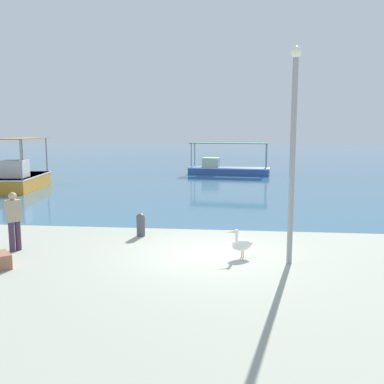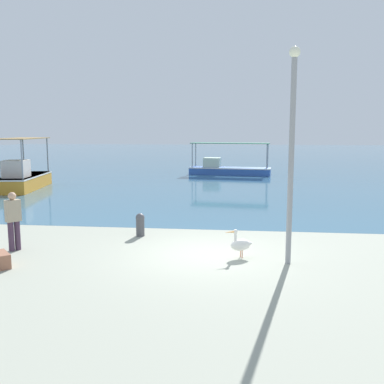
{
  "view_description": "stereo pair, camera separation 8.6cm",
  "coord_description": "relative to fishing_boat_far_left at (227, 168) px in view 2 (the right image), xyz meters",
  "views": [
    {
      "loc": [
        0.89,
        -11.49,
        3.42
      ],
      "look_at": [
        -0.95,
        5.71,
        0.92
      ],
      "focal_mm": 40.0,
      "sensor_mm": 36.0,
      "label": 1
    },
    {
      "loc": [
        0.97,
        -11.48,
        3.42
      ],
      "look_at": [
        -0.95,
        5.71,
        0.92
      ],
      "focal_mm": 40.0,
      "sensor_mm": 36.0,
      "label": 2
    }
  ],
  "objects": [
    {
      "name": "mooring_bollard",
      "position": [
        -2.25,
        -20.0,
        -0.14
      ],
      "size": [
        0.29,
        0.29,
        0.75
      ],
      "color": "#47474C",
      "rests_on": "ground"
    },
    {
      "name": "fishing_boat_far_left",
      "position": [
        0.0,
        0.0,
        0.0
      ],
      "size": [
        6.41,
        2.27,
        2.46
      ],
      "color": "#2F58AD",
      "rests_on": "harbor_water"
    },
    {
      "name": "fisherman_standing",
      "position": [
        -5.45,
        -22.06,
        0.37
      ],
      "size": [
        0.43,
        0.45,
        1.69
      ],
      "color": "#432E44",
      "rests_on": "ground"
    },
    {
      "name": "pelican",
      "position": [
        0.99,
        -22.06,
        -0.16
      ],
      "size": [
        0.76,
        0.49,
        0.8
      ],
      "color": "#E0997A",
      "rests_on": "ground"
    },
    {
      "name": "lamp_post",
      "position": [
        2.22,
        -22.42,
        2.53
      ],
      "size": [
        0.28,
        0.28,
        5.44
      ],
      "color": "gray",
      "rests_on": "ground"
    },
    {
      "name": "ground",
      "position": [
        -0.04,
        -21.87,
        -0.54
      ],
      "size": [
        120.0,
        120.0,
        0.0
      ],
      "primitive_type": "plane",
      "color": "#9CA08E"
    },
    {
      "name": "fishing_boat_far_right",
      "position": [
        -11.62,
        -9.84,
        0.15
      ],
      "size": [
        2.56,
        5.34,
        2.98
      ],
      "color": "orange",
      "rests_on": "harbor_water"
    },
    {
      "name": "harbor_water",
      "position": [
        -0.04,
        26.13,
        -0.54
      ],
      "size": [
        110.0,
        90.0,
        0.0
      ],
      "primitive_type": "cube",
      "color": "#3A6682",
      "rests_on": "ground"
    }
  ]
}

